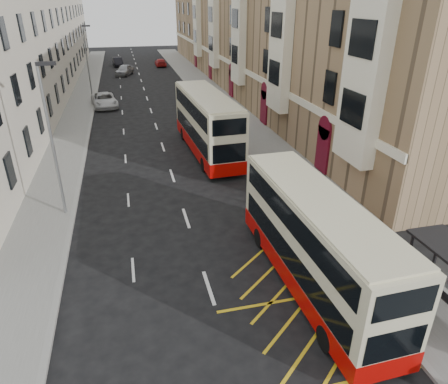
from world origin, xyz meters
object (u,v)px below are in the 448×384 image
object	(u,v)px
street_lamp_near	(51,134)
double_decker_front	(314,242)
street_lamp_far	(87,58)
pedestrian_far	(331,210)
car_dark	(118,62)
car_red	(161,62)
double_decker_rear	(207,124)
pedestrian_near	(416,298)
white_van	(104,100)
car_silver	(124,70)

from	to	relation	value
street_lamp_near	double_decker_front	size ratio (longest dim) A/B	0.78
street_lamp_far	pedestrian_far	world-z (taller)	street_lamp_far
pedestrian_far	car_dark	xyz separation A→B (m)	(-10.33, 59.91, -0.26)
street_lamp_far	car_red	xyz separation A→B (m)	(10.56, 23.29, -4.00)
double_decker_front	double_decker_rear	bearing A→B (deg)	91.76
pedestrian_near	street_lamp_far	bearing A→B (deg)	-101.43
double_decker_front	car_red	world-z (taller)	double_decker_front
double_decker_rear	pedestrian_near	world-z (taller)	double_decker_rear
double_decker_rear	pedestrian_near	size ratio (longest dim) A/B	6.34
double_decker_front	pedestrian_near	size ratio (longest dim) A/B	5.68
street_lamp_far	car_dark	size ratio (longest dim) A/B	1.80
white_van	car_red	bearing A→B (deg)	64.17
car_silver	double_decker_rear	bearing A→B (deg)	-61.83
street_lamp_far	pedestrian_near	bearing A→B (deg)	-72.37
street_lamp_far	double_decker_rear	size ratio (longest dim) A/B	0.69
car_dark	street_lamp_far	bearing A→B (deg)	-103.07
street_lamp_far	white_van	xyz separation A→B (m)	(1.55, -5.14, -3.89)
street_lamp_far	double_decker_front	world-z (taller)	street_lamp_far
pedestrian_far	white_van	distance (m)	31.85
pedestrian_near	pedestrian_far	bearing A→B (deg)	-121.19
white_van	car_dark	xyz separation A→B (m)	(1.62, 30.39, -0.01)
pedestrian_near	car_red	bearing A→B (deg)	-116.70
street_lamp_near	double_decker_front	world-z (taller)	street_lamp_near
street_lamp_near	car_dark	distance (m)	55.48
car_dark	car_red	distance (m)	7.65
double_decker_rear	car_dark	bearing A→B (deg)	95.10
pedestrian_far	double_decker_rear	bearing A→B (deg)	-43.66
car_dark	car_silver	bearing A→B (deg)	-90.32
pedestrian_far	car_red	distance (m)	58.02
car_red	white_van	bearing A→B (deg)	72.49
double_decker_front	double_decker_rear	size ratio (longest dim) A/B	0.90
street_lamp_near	double_decker_rear	size ratio (longest dim) A/B	0.69
pedestrian_near	car_red	world-z (taller)	pedestrian_near
pedestrian_near	car_silver	bearing A→B (deg)	-109.99
double_decker_front	white_van	xyz separation A→B (m)	(-8.96, 33.65, -1.34)
street_lamp_far	car_silver	bearing A→B (deg)	74.82
car_dark	double_decker_front	bearing A→B (deg)	-89.39
double_decker_front	car_dark	bearing A→B (deg)	95.15
double_decker_rear	pedestrian_far	bearing A→B (deg)	-75.27
pedestrian_far	car_dark	distance (m)	60.79
pedestrian_near	pedestrian_far	xyz separation A→B (m)	(0.26, 6.98, -0.06)
double_decker_rear	white_van	world-z (taller)	double_decker_rear
pedestrian_far	white_van	size ratio (longest dim) A/B	0.32
pedestrian_near	car_dark	world-z (taller)	pedestrian_near
white_van	double_decker_rear	bearing A→B (deg)	-72.97
car_silver	car_dark	size ratio (longest dim) A/B	1.06
double_decker_front	car_silver	distance (m)	54.46
double_decker_front	car_silver	world-z (taller)	double_decker_front
double_decker_rear	pedestrian_near	xyz separation A→B (m)	(3.64, -19.45, -1.26)
pedestrian_near	white_van	bearing A→B (deg)	-101.31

